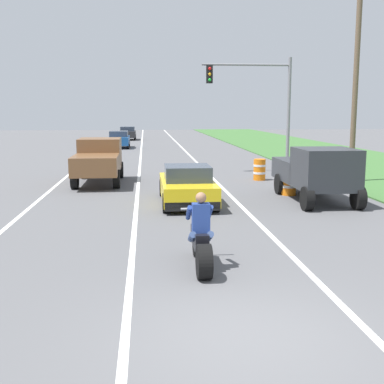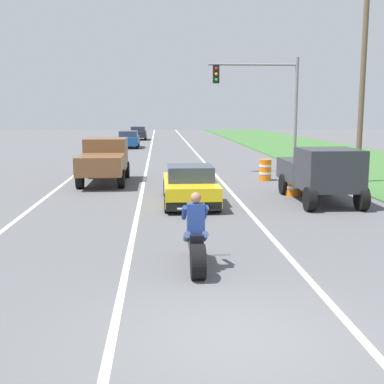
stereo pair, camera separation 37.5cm
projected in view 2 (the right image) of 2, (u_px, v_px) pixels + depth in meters
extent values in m
plane|color=#565659|center=(236.00, 336.00, 7.26)|extent=(160.00, 160.00, 0.00)
cube|color=white|center=(78.00, 172.00, 26.59)|extent=(0.14, 120.00, 0.01)
cube|color=white|center=(212.00, 171.00, 27.07)|extent=(0.14, 120.00, 0.01)
cube|color=white|center=(146.00, 172.00, 26.83)|extent=(0.14, 120.00, 0.01)
cylinder|color=black|center=(198.00, 262.00, 9.68)|extent=(0.28, 0.69, 0.69)
cylinder|color=black|center=(193.00, 243.00, 11.22)|extent=(0.12, 0.63, 0.63)
cube|color=black|center=(195.00, 238.00, 10.45)|extent=(0.28, 1.10, 0.36)
cylinder|color=#B2B2B7|center=(193.00, 228.00, 11.08)|extent=(0.08, 0.36, 0.73)
cylinder|color=#A5A5AA|center=(193.00, 209.00, 10.99)|extent=(0.70, 0.05, 0.05)
cube|color=navy|center=(196.00, 218.00, 10.15)|extent=(0.36, 0.24, 0.60)
sphere|color=#9E7051|center=(196.00, 198.00, 10.08)|extent=(0.22, 0.22, 0.22)
cylinder|color=#384C7A|center=(187.00, 237.00, 10.23)|extent=(0.14, 0.47, 0.32)
cylinder|color=navy|center=(184.00, 213.00, 10.42)|extent=(0.10, 0.51, 0.40)
cylinder|color=#384C7A|center=(204.00, 236.00, 10.26)|extent=(0.14, 0.47, 0.32)
cylinder|color=navy|center=(205.00, 212.00, 10.45)|extent=(0.10, 0.51, 0.40)
cube|color=yellow|center=(190.00, 189.00, 17.62)|extent=(1.80, 4.30, 0.64)
cube|color=#333D4C|center=(190.00, 173.00, 17.33)|extent=(1.56, 1.70, 0.52)
cube|color=black|center=(194.00, 206.00, 15.64)|extent=(1.76, 0.20, 0.28)
cylinder|color=black|center=(167.00, 188.00, 19.17)|extent=(0.24, 0.64, 0.64)
cylinder|color=black|center=(208.00, 187.00, 19.28)|extent=(0.24, 0.64, 0.64)
cylinder|color=black|center=(168.00, 203.00, 16.02)|extent=(0.24, 0.64, 0.64)
cylinder|color=black|center=(217.00, 202.00, 16.13)|extent=(0.24, 0.64, 0.64)
cube|color=brown|center=(106.00, 153.00, 23.41)|extent=(1.90, 2.10, 1.40)
cube|color=#333D4C|center=(107.00, 144.00, 23.69)|extent=(1.67, 0.29, 0.57)
cube|color=brown|center=(101.00, 165.00, 21.24)|extent=(1.90, 2.70, 0.80)
cylinder|color=black|center=(90.00, 170.00, 24.28)|extent=(0.28, 0.80, 0.80)
cylinder|color=black|center=(126.00, 170.00, 24.40)|extent=(0.28, 0.80, 0.80)
cylinder|color=black|center=(80.00, 179.00, 20.98)|extent=(0.28, 0.80, 0.80)
cylinder|color=black|center=(121.00, 179.00, 21.10)|extent=(0.28, 0.80, 0.80)
cube|color=#2D3035|center=(329.00, 169.00, 16.92)|extent=(1.90, 2.10, 1.40)
cube|color=#333D4C|center=(333.00, 159.00, 16.52)|extent=(1.67, 0.29, 0.57)
cube|color=#2D3035|center=(309.00, 170.00, 19.19)|extent=(1.90, 2.70, 0.80)
cylinder|color=black|center=(362.00, 199.00, 16.34)|extent=(0.28, 0.80, 0.80)
cylinder|color=black|center=(310.00, 199.00, 16.22)|extent=(0.28, 0.80, 0.80)
cylinder|color=black|center=(328.00, 184.00, 19.63)|extent=(0.28, 0.80, 0.80)
cylinder|color=black|center=(284.00, 184.00, 19.52)|extent=(0.28, 0.80, 0.80)
cylinder|color=gray|center=(296.00, 116.00, 26.19)|extent=(0.18, 0.18, 6.00)
cylinder|color=gray|center=(253.00, 65.00, 25.62)|extent=(4.63, 0.12, 0.12)
cube|color=black|center=(216.00, 74.00, 25.57)|extent=(0.32, 0.24, 0.90)
sphere|color=red|center=(216.00, 69.00, 25.39)|extent=(0.16, 0.16, 0.16)
sphere|color=orange|center=(216.00, 74.00, 25.43)|extent=(0.16, 0.16, 0.16)
sphere|color=green|center=(216.00, 80.00, 25.48)|extent=(0.16, 0.16, 0.16)
cylinder|color=brown|center=(362.00, 84.00, 21.94)|extent=(0.24, 0.24, 8.81)
cylinder|color=orange|center=(293.00, 183.00, 19.25)|extent=(0.56, 0.56, 1.00)
cylinder|color=white|center=(293.00, 178.00, 19.22)|extent=(0.58, 0.58, 0.10)
cylinder|color=white|center=(293.00, 187.00, 19.27)|extent=(0.58, 0.58, 0.10)
cylinder|color=orange|center=(265.00, 170.00, 23.43)|extent=(0.56, 0.56, 1.00)
cylinder|color=white|center=(265.00, 166.00, 23.40)|extent=(0.58, 0.58, 0.10)
cylinder|color=white|center=(265.00, 173.00, 23.46)|extent=(0.58, 0.58, 0.10)
cube|color=#194C8C|center=(129.00, 140.00, 44.09)|extent=(1.76, 4.00, 0.70)
cube|color=#333D4C|center=(128.00, 134.00, 43.79)|extent=(1.56, 2.00, 0.50)
cylinder|color=black|center=(121.00, 143.00, 45.47)|extent=(0.20, 0.60, 0.60)
cylinder|color=black|center=(138.00, 143.00, 45.57)|extent=(0.20, 0.60, 0.60)
cylinder|color=black|center=(118.00, 146.00, 42.71)|extent=(0.20, 0.60, 0.60)
cylinder|color=black|center=(137.00, 145.00, 42.82)|extent=(0.20, 0.60, 0.60)
cube|color=#262628|center=(138.00, 134.00, 56.42)|extent=(1.76, 4.00, 0.70)
cube|color=#333D4C|center=(138.00, 129.00, 56.13)|extent=(1.56, 2.00, 0.50)
cylinder|color=black|center=(132.00, 136.00, 57.81)|extent=(0.20, 0.60, 0.60)
cylinder|color=black|center=(146.00, 136.00, 57.91)|extent=(0.20, 0.60, 0.60)
cylinder|color=black|center=(131.00, 138.00, 55.05)|extent=(0.20, 0.60, 0.60)
cylinder|color=black|center=(145.00, 138.00, 55.15)|extent=(0.20, 0.60, 0.60)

